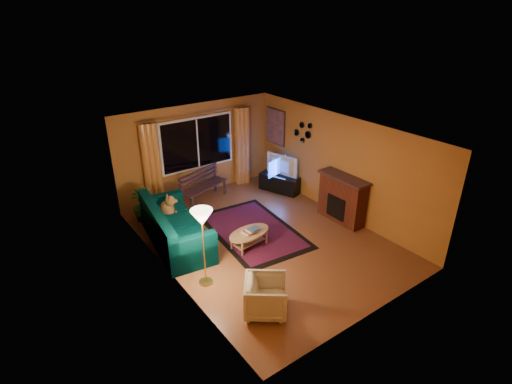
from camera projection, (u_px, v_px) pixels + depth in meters
floor at (264, 239)px, 9.01m from camera, size 4.50×6.00×0.02m
ceiling at (265, 131)px, 7.93m from camera, size 4.50×6.00×0.02m
wall_back at (197, 150)px, 10.68m from camera, size 4.50×0.02×2.50m
wall_left at (165, 219)px, 7.28m from camera, size 0.02×6.00×2.50m
wall_right at (339, 165)px, 9.66m from camera, size 0.02×6.00×2.50m
window at (198, 143)px, 10.54m from camera, size 2.00×0.02×1.30m
curtain_rod at (197, 114)px, 10.17m from camera, size 3.20×0.03×0.03m
curtain_left at (152, 167)px, 9.93m from camera, size 0.36×0.36×2.24m
curtain_right at (242, 146)px, 11.35m from camera, size 0.36×0.36×2.24m
bench at (204, 194)px, 10.61m from camera, size 1.49×0.87×0.43m
potted_plant at (142, 205)px, 9.62m from camera, size 0.60×0.60×0.83m
sofa at (176, 225)px, 8.63m from camera, size 1.29×2.42×0.93m
dog at (167, 205)px, 8.92m from camera, size 0.36×0.49×0.53m
armchair at (266, 295)px, 6.74m from camera, size 0.95×0.95×0.72m
floor_lamp at (204, 248)px, 7.26m from camera, size 0.33×0.33×1.57m
rug at (253, 230)px, 9.31m from camera, size 1.99×2.89×0.02m
coffee_table at (249, 239)px, 8.63m from camera, size 1.11×1.11×0.37m
tv_console at (280, 183)px, 11.18m from camera, size 0.77×1.21×0.48m
television at (280, 166)px, 10.95m from camera, size 0.40×0.99×0.57m
fireplace at (342, 200)px, 9.56m from camera, size 0.40×1.20×1.10m
mirror_cluster at (303, 131)px, 10.35m from camera, size 0.06×0.60×0.56m
painting at (275, 127)px, 11.26m from camera, size 0.04×0.76×0.96m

